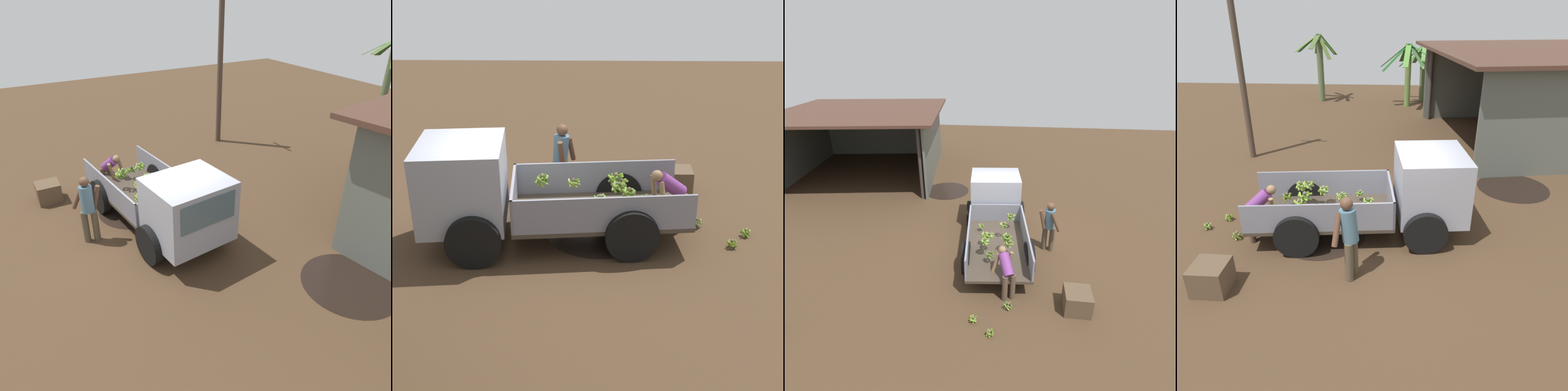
{
  "view_description": "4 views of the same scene",
  "coord_description": "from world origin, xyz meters",
  "views": [
    {
      "loc": [
        7.19,
        -3.12,
        5.56
      ],
      "look_at": [
        0.1,
        0.94,
        0.91
      ],
      "focal_mm": 35.0,
      "sensor_mm": 36.0,
      "label": 1
    },
    {
      "loc": [
        -1.42,
        8.99,
        4.84
      ],
      "look_at": [
        -1.25,
        0.65,
        1.11
      ],
      "focal_mm": 50.0,
      "sensor_mm": 36.0,
      "label": 2
    },
    {
      "loc": [
        -9.03,
        -0.38,
        5.7
      ],
      "look_at": [
        0.33,
        0.75,
        1.35
      ],
      "focal_mm": 28.0,
      "sensor_mm": 36.0,
      "label": 3
    },
    {
      "loc": [
        0.09,
        -7.39,
        4.72
      ],
      "look_at": [
        -0.29,
        -0.44,
        1.21
      ],
      "focal_mm": 35.0,
      "sensor_mm": 36.0,
      "label": 4
    }
  ],
  "objects": [
    {
      "name": "mud_patch_0",
      "position": [
        3.57,
        2.68,
        0.0
      ],
      "size": [
        2.0,
        2.0,
        0.01
      ],
      "primitive_type": "cylinder",
      "color": "black",
      "rests_on": "ground"
    },
    {
      "name": "wooden_crate_0",
      "position": [
        -3.14,
        -2.04,
        0.27
      ],
      "size": [
        0.65,
        0.65,
        0.55
      ],
      "primitive_type": "cube",
      "rotation": [
        0.0,
        0.0,
        1.56
      ],
      "color": "brown",
      "rests_on": "ground"
    },
    {
      "name": "banana_palm_0",
      "position": [
        0.75,
        12.28,
        1.66
      ],
      "size": [
        2.54,
        2.38,
        3.02
      ],
      "color": "olive",
      "rests_on": "ground"
    },
    {
      "name": "person_worker_loading",
      "position": [
        -2.79,
        -0.29,
        0.74
      ],
      "size": [
        0.74,
        0.69,
        1.25
      ],
      "rotation": [
        0.0,
        0.0,
        0.41
      ],
      "color": "brown",
      "rests_on": "ground"
    },
    {
      "name": "mud_patch_1",
      "position": [
        -1.46,
        -0.12,
        0.0
      ],
      "size": [
        1.98,
        1.98,
        0.01
      ],
      "primitive_type": "cylinder",
      "color": "black",
      "rests_on": "ground"
    },
    {
      "name": "cargo_truck",
      "position": [
        0.4,
        0.22,
        1.0
      ],
      "size": [
        4.85,
        2.37,
        1.89
      ],
      "rotation": [
        0.0,
        0.0,
        0.1
      ],
      "color": "#40362B",
      "rests_on": "ground"
    },
    {
      "name": "person_foreground_visitor",
      "position": [
        -0.66,
        -1.53,
        0.94
      ],
      "size": [
        0.52,
        0.69,
        1.69
      ],
      "rotation": [
        0.0,
        0.0,
        2.84
      ],
      "color": "brown",
      "rests_on": "ground"
    },
    {
      "name": "banana_bunch_on_ground_2",
      "position": [
        -3.83,
        0.42,
        0.1
      ],
      "size": [
        0.2,
        0.2,
        0.17
      ],
      "color": "brown",
      "rests_on": "ground"
    },
    {
      "name": "banana_bunch_on_ground_1",
      "position": [
        -3.33,
        -0.38,
        0.11
      ],
      "size": [
        0.22,
        0.22,
        0.2
      ],
      "color": "brown",
      "rests_on": "ground"
    },
    {
      "name": "banana_palm_2",
      "position": [
        6.57,
        13.3,
        1.29
      ],
      "size": [
        2.35,
        2.92,
        2.34
      ],
      "color": "#61774F",
      "rests_on": "ground"
    },
    {
      "name": "banana_palm_3",
      "position": [
        -3.79,
        13.23,
        1.81
      ],
      "size": [
        2.08,
        2.53,
        3.37
      ],
      "color": "#546641",
      "rests_on": "ground"
    },
    {
      "name": "utility_pole",
      "position": [
        -4.7,
        4.71,
        2.82
      ],
      "size": [
        1.0,
        0.2,
        5.53
      ],
      "color": "#4A3A2E",
      "rests_on": "ground"
    },
    {
      "name": "ground",
      "position": [
        0.0,
        0.0,
        0.0
      ],
      "size": [
        36.0,
        36.0,
        0.0
      ],
      "primitive_type": "plane",
      "color": "#473220"
    },
    {
      "name": "banana_palm_1",
      "position": [
        1.6,
        13.39,
        1.56
      ],
      "size": [
        2.49,
        2.42,
        2.93
      ],
      "color": "#516140",
      "rests_on": "ground"
    },
    {
      "name": "warehouse_shed",
      "position": [
        5.96,
        7.29,
        2.43
      ],
      "size": [
        8.95,
        8.81,
        3.29
      ],
      "rotation": [
        0.0,
        0.0,
        0.16
      ],
      "color": "#5C6259",
      "rests_on": "ground"
    },
    {
      "name": "banana_bunch_on_ground_0",
      "position": [
        -4.17,
        -0.01,
        0.09
      ],
      "size": [
        0.19,
        0.19,
        0.17
      ],
      "color": "brown",
      "rests_on": "ground"
    }
  ]
}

